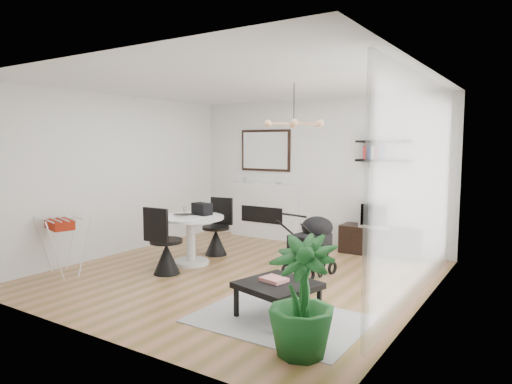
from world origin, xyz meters
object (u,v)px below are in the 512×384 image
Objects in this scene: drying_rack at (64,245)px; dining_table at (191,233)px; tv_console at (379,241)px; coffee_table at (278,286)px; fireplace at (264,204)px; crt_tv at (378,214)px; potted_plant at (302,297)px; stroller at (312,247)px.

dining_table is at bearing 67.33° from drying_rack.
coffee_table is (-0.03, -3.37, 0.11)m from tv_console.
drying_rack is (-1.04, -3.76, -0.25)m from fireplace.
crt_tv reaches higher than tv_console.
fireplace is 2.35m from dining_table.
potted_plant is (2.88, -1.84, 0.04)m from dining_table.
tv_console is at bearing 5.75° from crt_tv.
coffee_table is (2.26, -1.19, -0.15)m from dining_table.
fireplace is 2.30× the size of stroller.
dining_table reaches higher than tv_console.
fireplace is 2.08× the size of dining_table.
stroller is (-0.45, -1.66, 0.16)m from tv_console.
coffee_table is (2.37, -3.53, -0.34)m from fireplace.
fireplace is at bearing 92.77° from dining_table.
potted_plant is at bearing -54.36° from fireplace.
fireplace is 1.68× the size of tv_console.
fireplace is 2.68m from stroller.
drying_rack is (-3.44, -3.61, 0.19)m from tv_console.
drying_rack reaches higher than dining_table.
dining_table is 1.84m from drying_rack.
tv_console is at bearing 89.57° from coffee_table.
dining_table is at bearing 152.22° from coffee_table.
tv_console is at bearing 98.41° from potted_plant.
tv_console is 1.43× the size of coffee_table.
potted_plant is at bearing 10.55° from drying_rack.
crt_tv is 1.73m from stroller.
fireplace is 2.40× the size of coffee_table.
stroller is at bearing -42.99° from fireplace.
drying_rack is at bearing -128.99° from dining_table.
potted_plant is at bearing -32.51° from dining_table.
tv_console is at bearing -3.79° from fireplace.
fireplace is 3.91m from drying_rack.
potted_plant is at bearing -81.13° from crt_tv.
dining_table is 3.41m from potted_plant.
crt_tv is at bearing 86.88° from stroller.
drying_rack is at bearing -133.41° from crt_tv.
tv_console is 4.99m from drying_rack.
stroller reaches higher than tv_console.
potted_plant is at bearing -46.15° from coffee_table.
dining_table is 2.56m from coffee_table.
tv_console is 1.37× the size of stroller.
drying_rack is at bearing -176.04° from coffee_table.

